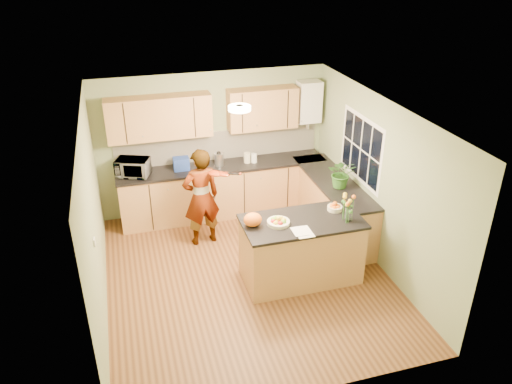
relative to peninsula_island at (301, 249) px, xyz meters
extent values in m
plane|color=#512F17|center=(-0.73, 0.26, -0.48)|extent=(4.50, 4.50, 0.00)
cube|color=white|center=(-0.73, 0.26, 2.02)|extent=(4.00, 4.50, 0.02)
cube|color=#8D9D70|center=(-0.73, 2.51, 0.77)|extent=(4.00, 0.02, 2.50)
cube|color=#8D9D70|center=(-0.73, -1.99, 0.77)|extent=(4.00, 0.02, 2.50)
cube|color=#8D9D70|center=(-2.73, 0.26, 0.77)|extent=(0.02, 4.50, 2.50)
cube|color=#8D9D70|center=(1.27, 0.26, 0.77)|extent=(0.02, 4.50, 2.50)
cube|color=#A27240|center=(-0.63, 2.21, -0.03)|extent=(3.60, 0.60, 0.90)
cube|color=black|center=(-0.63, 2.20, 0.44)|extent=(3.64, 0.62, 0.04)
cube|color=#A27240|center=(0.97, 1.11, -0.03)|extent=(0.60, 2.20, 0.90)
cube|color=black|center=(0.96, 1.11, 0.44)|extent=(0.62, 2.24, 0.04)
cube|color=white|center=(-0.63, 2.49, 0.72)|extent=(3.60, 0.02, 0.52)
cube|color=#A27240|center=(-1.63, 2.34, 1.37)|extent=(1.70, 0.34, 0.70)
cube|color=#A27240|center=(0.12, 2.34, 1.37)|extent=(1.20, 0.34, 0.70)
cube|color=white|center=(0.97, 2.35, 1.42)|extent=(0.40, 0.30, 0.72)
cylinder|color=silver|center=(0.97, 2.35, 1.02)|extent=(0.06, 0.06, 0.20)
cube|color=white|center=(1.26, 0.86, 1.07)|extent=(0.01, 1.30, 1.05)
cube|color=black|center=(1.26, 0.86, 1.07)|extent=(0.01, 1.18, 0.92)
cube|color=white|center=(-2.72, -0.34, 0.82)|extent=(0.02, 0.09, 0.09)
cylinder|color=#FFEABF|center=(-0.73, 0.56, 1.98)|extent=(0.30, 0.30, 0.06)
cylinder|color=white|center=(-0.73, 0.56, 2.01)|extent=(0.10, 0.10, 0.02)
cube|color=#A27240|center=(0.00, 0.00, -0.02)|extent=(1.63, 0.82, 0.92)
cube|color=black|center=(0.00, 0.00, 0.46)|extent=(1.68, 0.86, 0.04)
cylinder|color=beige|center=(-0.35, 0.00, 0.50)|extent=(0.31, 0.31, 0.05)
cylinder|color=beige|center=(0.55, 0.15, 0.51)|extent=(0.21, 0.21, 0.06)
cylinder|color=silver|center=(0.60, -0.18, 0.58)|extent=(0.10, 0.10, 0.20)
ellipsoid|color=orange|center=(-0.70, 0.05, 0.57)|extent=(0.30, 0.27, 0.19)
cube|color=white|center=(-0.10, -0.30, 0.48)|extent=(0.22, 0.30, 0.01)
imported|color=tan|center=(-1.18, 1.35, 0.33)|extent=(0.65, 0.48, 1.63)
imported|color=white|center=(-2.14, 2.19, 0.60)|extent=(0.62, 0.52, 0.29)
cube|color=#213C98|center=(-1.35, 2.22, 0.56)|extent=(0.27, 0.20, 0.21)
cylinder|color=silver|center=(-0.69, 2.22, 0.57)|extent=(0.16, 0.16, 0.22)
sphere|color=black|center=(-0.69, 2.22, 0.72)|extent=(0.08, 0.08, 0.08)
cylinder|color=beige|center=(-0.20, 2.20, 0.55)|extent=(0.15, 0.15, 0.18)
cylinder|color=white|center=(-0.08, 2.17, 0.54)|extent=(0.12, 0.12, 0.16)
imported|color=#306722|center=(0.97, 0.85, 0.70)|extent=(0.54, 0.51, 0.47)
camera|label=1|loc=(-2.27, -5.56, 3.94)|focal=35.00mm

